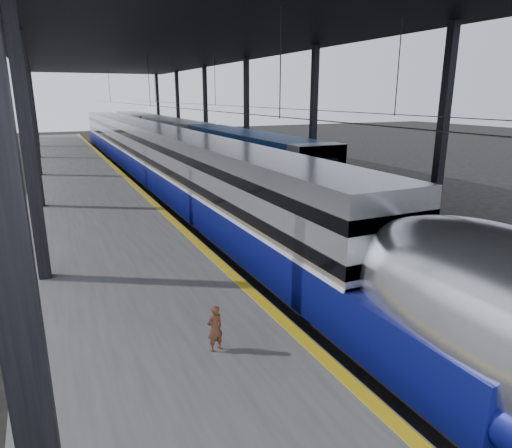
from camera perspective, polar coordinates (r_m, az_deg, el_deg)
ground at (r=12.27m, az=5.35°, el=-14.67°), size 160.00×160.00×0.00m
platform at (r=29.69m, az=-20.79°, el=3.67°), size 6.00×80.00×1.00m
yellow_strip at (r=29.92m, az=-15.54°, el=5.20°), size 0.30×80.00×0.01m
rails at (r=31.34m, az=-6.00°, el=4.42°), size 6.52×80.00×0.16m
canopy at (r=30.13m, az=-11.53°, el=21.03°), size 18.00×75.00×9.47m
tgv_train at (r=33.67m, az=-12.13°, el=8.10°), size 2.85×65.20×4.08m
second_train at (r=48.01m, az=-10.04°, el=10.48°), size 2.81×56.05×3.87m
child at (r=9.82m, az=-5.17°, el=-12.86°), size 0.42×0.33×1.02m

